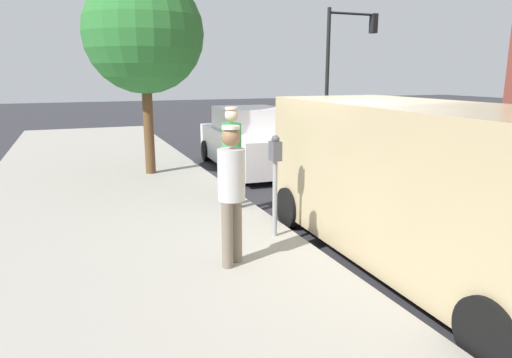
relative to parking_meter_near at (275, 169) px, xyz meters
name	(u,v)px	position (x,y,z in m)	size (l,w,h in m)	color
ground_plane	(349,233)	(-1.35, -0.05, -1.18)	(80.00, 80.00, 0.00)	#2D2D33
sidewalk_slab	(127,260)	(2.15, -0.05, -1.11)	(5.00, 32.00, 0.15)	#9E998E
parking_meter_near	(275,169)	(0.00, 0.00, 0.00)	(0.14, 0.18, 1.52)	gray
pedestrian_in_green	(232,150)	(0.09, -1.69, 0.02)	(0.34, 0.36, 1.81)	#4C608C
pedestrian_in_gray	(231,187)	(0.93, 0.76, -0.01)	(0.34, 0.34, 1.77)	#726656
parked_van	(425,182)	(-1.50, 1.40, -0.03)	(2.21, 5.24, 2.15)	tan
parked_sedan_behind	(252,142)	(-1.75, -5.48, -0.43)	(2.09, 4.47, 1.65)	white
traffic_light_corner	(345,50)	(-8.34, -11.43, 2.34)	(2.48, 0.42, 5.20)	black
street_tree	(144,34)	(0.99, -5.24, 2.24)	(2.75, 2.75, 4.66)	brown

